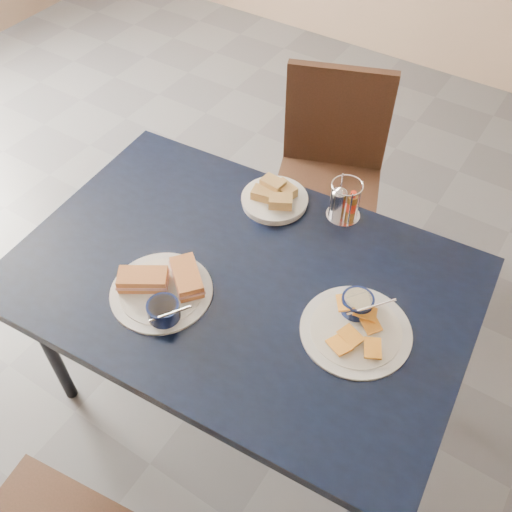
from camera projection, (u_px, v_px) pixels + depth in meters
The scene contains 7 objects.
ground at pixel (245, 341), 2.41m from camera, with size 6.00×6.00×0.00m, color #4C4C51.
dining_table at pixel (241, 288), 1.72m from camera, with size 1.40×0.99×0.75m.
chair_far at pixel (337, 166), 2.37m from camera, with size 0.54×0.55×0.91m.
sandwich_plate at pixel (163, 289), 1.62m from camera, with size 0.31×0.30×0.12m.
plantain_plate at pixel (356, 322), 1.55m from camera, with size 0.30×0.30×0.12m.
bread_basket at pixel (275, 198), 1.87m from camera, with size 0.22×0.22×0.07m.
condiment_caddy at pixel (344, 202), 1.81m from camera, with size 0.11×0.11×0.14m.
Camera 1 is at (0.76, -1.09, 2.05)m, focal length 40.00 mm.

